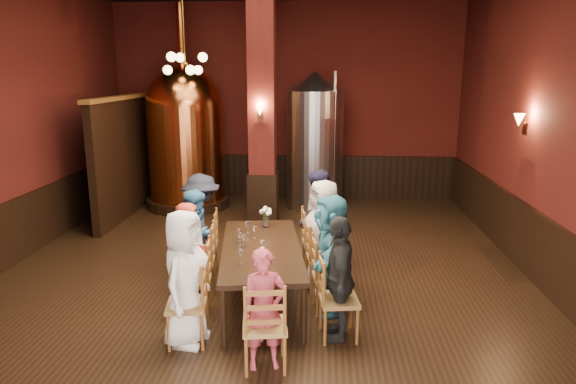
# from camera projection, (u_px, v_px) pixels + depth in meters

# --- Properties ---
(room) EXTENTS (10.00, 10.02, 4.50)m
(room) POSITION_uv_depth(u_px,v_px,m) (260.00, 124.00, 7.14)
(room) COLOR black
(room) RESTS_ON ground
(wainscot_right) EXTENTS (0.08, 9.90, 1.00)m
(wainscot_right) POSITION_uv_depth(u_px,v_px,m) (539.00, 249.00, 7.28)
(wainscot_right) COLOR black
(wainscot_right) RESTS_ON ground
(wainscot_back) EXTENTS (7.90, 0.08, 1.00)m
(wainscot_back) POSITION_uv_depth(u_px,v_px,m) (286.00, 176.00, 12.36)
(wainscot_back) COLOR black
(wainscot_back) RESTS_ON ground
(wainscot_left) EXTENTS (0.08, 9.90, 1.00)m
(wainscot_left) POSITION_uv_depth(u_px,v_px,m) (4.00, 237.00, 7.81)
(wainscot_left) COLOR black
(wainscot_left) RESTS_ON ground
(column) EXTENTS (0.58, 0.58, 4.50)m
(column) POSITION_uv_depth(u_px,v_px,m) (262.00, 109.00, 9.88)
(column) COLOR #4C1310
(column) RESTS_ON ground
(partition) EXTENTS (0.22, 3.50, 2.40)m
(partition) POSITION_uv_depth(u_px,v_px,m) (127.00, 158.00, 10.70)
(partition) COLOR black
(partition) RESTS_ON ground
(pendant_cluster) EXTENTS (0.90, 0.90, 1.70)m
(pendant_cluster) POSITION_uv_depth(u_px,v_px,m) (185.00, 64.00, 9.88)
(pendant_cluster) COLOR #A57226
(pendant_cluster) RESTS_ON room
(sconce_wall) EXTENTS (0.20, 0.20, 0.36)m
(sconce_wall) POSITION_uv_depth(u_px,v_px,m) (525.00, 123.00, 7.67)
(sconce_wall) COLOR black
(sconce_wall) RESTS_ON room
(sconce_column) EXTENTS (0.20, 0.20, 0.36)m
(sconce_column) POSITION_uv_depth(u_px,v_px,m) (260.00, 113.00, 9.60)
(sconce_column) COLOR black
(sconce_column) RESTS_ON column
(dining_table) EXTENTS (1.32, 2.52, 0.75)m
(dining_table) POSITION_uv_depth(u_px,v_px,m) (261.00, 252.00, 6.63)
(dining_table) COLOR black
(dining_table) RESTS_ON ground
(chair_0) EXTENTS (0.52, 0.52, 0.92)m
(chair_0) POSITION_uv_depth(u_px,v_px,m) (186.00, 304.00, 5.66)
(chair_0) COLOR brown
(chair_0) RESTS_ON ground
(person_0) EXTENTS (0.62, 0.83, 1.53)m
(person_0) POSITION_uv_depth(u_px,v_px,m) (185.00, 278.00, 5.58)
(person_0) COLOR white
(person_0) RESTS_ON ground
(chair_1) EXTENTS (0.52, 0.52, 0.92)m
(chair_1) POSITION_uv_depth(u_px,v_px,m) (193.00, 280.00, 6.31)
(chair_1) COLOR brown
(chair_1) RESTS_ON ground
(person_1) EXTENTS (0.35, 0.53, 1.44)m
(person_1) POSITION_uv_depth(u_px,v_px,m) (192.00, 260.00, 6.25)
(person_1) COLOR #AB2A1D
(person_1) RESTS_ON ground
(chair_2) EXTENTS (0.52, 0.52, 0.92)m
(chair_2) POSITION_uv_depth(u_px,v_px,m) (198.00, 261.00, 6.95)
(chair_2) COLOR brown
(chair_2) RESTS_ON ground
(person_2) EXTENTS (0.48, 0.76, 1.45)m
(person_2) POSITION_uv_depth(u_px,v_px,m) (198.00, 242.00, 6.89)
(person_2) COLOR #2C6694
(person_2) RESTS_ON ground
(chair_3) EXTENTS (0.52, 0.52, 0.92)m
(chair_3) POSITION_uv_depth(u_px,v_px,m) (203.00, 244.00, 7.60)
(chair_3) COLOR brown
(chair_3) RESTS_ON ground
(person_3) EXTENTS (0.96, 1.13, 1.52)m
(person_3) POSITION_uv_depth(u_px,v_px,m) (202.00, 225.00, 7.53)
(person_3) COLOR black
(person_3) RESTS_ON ground
(chair_4) EXTENTS (0.52, 0.52, 0.92)m
(chair_4) POSITION_uv_depth(u_px,v_px,m) (339.00, 299.00, 5.77)
(chair_4) COLOR brown
(chair_4) RESTS_ON ground
(person_4) EXTENTS (0.36, 0.84, 1.43)m
(person_4) POSITION_uv_depth(u_px,v_px,m) (339.00, 278.00, 5.71)
(person_4) COLOR black
(person_4) RESTS_ON ground
(chair_5) EXTENTS (0.52, 0.52, 0.92)m
(chair_5) POSITION_uv_depth(u_px,v_px,m) (330.00, 276.00, 6.42)
(chair_5) COLOR brown
(chair_5) RESTS_ON ground
(person_5) EXTENTS (0.48, 1.42, 1.51)m
(person_5) POSITION_uv_depth(u_px,v_px,m) (330.00, 254.00, 6.35)
(person_5) COLOR teal
(person_5) RESTS_ON ground
(chair_6) EXTENTS (0.52, 0.52, 0.92)m
(chair_6) POSITION_uv_depth(u_px,v_px,m) (323.00, 257.00, 7.06)
(chair_6) COLOR brown
(chair_6) RESTS_ON ground
(person_6) EXTENTS (0.75, 0.89, 1.55)m
(person_6) POSITION_uv_depth(u_px,v_px,m) (323.00, 236.00, 6.99)
(person_6) COLOR #B5A79F
(person_6) RESTS_ON ground
(chair_7) EXTENTS (0.52, 0.52, 0.92)m
(chair_7) POSITION_uv_depth(u_px,v_px,m) (317.00, 242.00, 7.71)
(chair_7) COLOR brown
(chair_7) RESTS_ON ground
(person_7) EXTENTS (0.46, 0.80, 1.56)m
(person_7) POSITION_uv_depth(u_px,v_px,m) (317.00, 221.00, 7.64)
(person_7) COLOR #1B1933
(person_7) RESTS_ON ground
(chair_8) EXTENTS (0.52, 0.52, 0.92)m
(chair_8) POSITION_uv_depth(u_px,v_px,m) (265.00, 325.00, 5.18)
(chair_8) COLOR brown
(chair_8) RESTS_ON ground
(person_8) EXTENTS (0.52, 0.41, 1.26)m
(person_8) POSITION_uv_depth(u_px,v_px,m) (265.00, 310.00, 5.14)
(person_8) COLOR #AF3A48
(person_8) RESTS_ON ground
(copper_kettle) EXTENTS (1.84, 1.84, 4.35)m
(copper_kettle) POSITION_uv_depth(u_px,v_px,m) (186.00, 136.00, 11.20)
(copper_kettle) COLOR black
(copper_kettle) RESTS_ON ground
(steel_vessel) EXTENTS (1.31, 1.31, 2.96)m
(steel_vessel) POSITION_uv_depth(u_px,v_px,m) (315.00, 141.00, 11.14)
(steel_vessel) COLOR #B2B2B7
(steel_vessel) RESTS_ON ground
(rose_vase) EXTENTS (0.18, 0.18, 0.31)m
(rose_vase) POSITION_uv_depth(u_px,v_px,m) (266.00, 214.00, 7.40)
(rose_vase) COLOR white
(rose_vase) RESTS_ON dining_table
(wine_glass_0) EXTENTS (0.07, 0.07, 0.17)m
(wine_glass_0) POSITION_uv_depth(u_px,v_px,m) (247.00, 228.00, 7.15)
(wine_glass_0) COLOR white
(wine_glass_0) RESTS_ON dining_table
(wine_glass_1) EXTENTS (0.07, 0.07, 0.17)m
(wine_glass_1) POSITION_uv_depth(u_px,v_px,m) (243.00, 241.00, 6.57)
(wine_glass_1) COLOR white
(wine_glass_1) RESTS_ON dining_table
(wine_glass_2) EXTENTS (0.07, 0.07, 0.17)m
(wine_glass_2) POSITION_uv_depth(u_px,v_px,m) (262.00, 247.00, 6.36)
(wine_glass_2) COLOR white
(wine_glass_2) RESTS_ON dining_table
(wine_glass_3) EXTENTS (0.07, 0.07, 0.17)m
(wine_glass_3) POSITION_uv_depth(u_px,v_px,m) (263.00, 255.00, 6.09)
(wine_glass_3) COLOR white
(wine_glass_3) RESTS_ON dining_table
(wine_glass_4) EXTENTS (0.07, 0.07, 0.17)m
(wine_glass_4) POSITION_uv_depth(u_px,v_px,m) (255.00, 233.00, 6.92)
(wine_glass_4) COLOR white
(wine_glass_4) RESTS_ON dining_table
(wine_glass_5) EXTENTS (0.07, 0.07, 0.17)m
(wine_glass_5) POSITION_uv_depth(u_px,v_px,m) (239.00, 236.00, 6.80)
(wine_glass_5) COLOR white
(wine_glass_5) RESTS_ON dining_table
(wine_glass_6) EXTENTS (0.07, 0.07, 0.17)m
(wine_glass_6) POSITION_uv_depth(u_px,v_px,m) (241.00, 257.00, 6.02)
(wine_glass_6) COLOR white
(wine_glass_6) RESTS_ON dining_table
(wine_glass_7) EXTENTS (0.07, 0.07, 0.17)m
(wine_glass_7) POSITION_uv_depth(u_px,v_px,m) (240.00, 239.00, 6.65)
(wine_glass_7) COLOR white
(wine_glass_7) RESTS_ON dining_table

